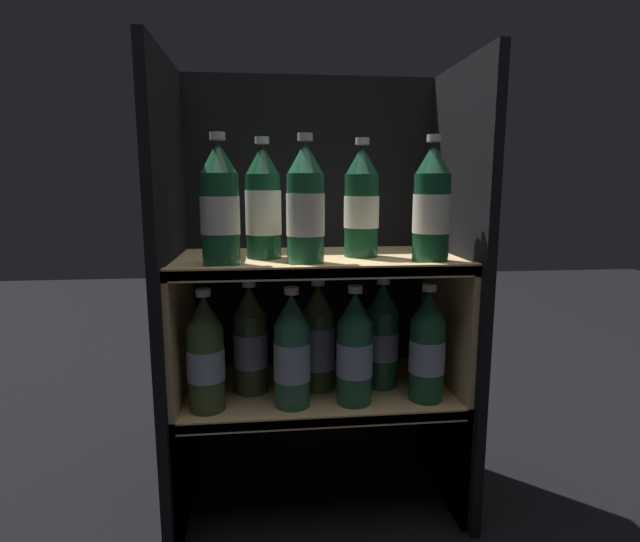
% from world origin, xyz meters
% --- Properties ---
extents(fridge_back_wall, '(0.63, 0.02, 0.96)m').
position_xyz_m(fridge_back_wall, '(0.00, 0.32, 0.48)').
color(fridge_back_wall, black).
rests_on(fridge_back_wall, ground_plane).
extents(fridge_side_left, '(0.02, 0.35, 0.96)m').
position_xyz_m(fridge_side_left, '(-0.31, 0.16, 0.48)').
color(fridge_side_left, black).
rests_on(fridge_side_left, ground_plane).
extents(fridge_side_right, '(0.02, 0.35, 0.96)m').
position_xyz_m(fridge_side_right, '(0.31, 0.16, 0.48)').
color(fridge_side_right, black).
rests_on(fridge_side_right, ground_plane).
extents(shelf_lower, '(0.59, 0.31, 0.27)m').
position_xyz_m(shelf_lower, '(0.00, 0.15, 0.21)').
color(shelf_lower, tan).
rests_on(shelf_lower, ground_plane).
extents(shelf_upper, '(0.59, 0.31, 0.56)m').
position_xyz_m(shelf_upper, '(0.00, 0.15, 0.40)').
color(shelf_upper, tan).
rests_on(shelf_upper, ground_plane).
extents(bottle_upper_front_0, '(0.07, 0.07, 0.25)m').
position_xyz_m(bottle_upper_front_0, '(-0.19, 0.07, 0.67)').
color(bottle_upper_front_0, '#194C2D').
rests_on(bottle_upper_front_0, shelf_upper).
extents(bottle_upper_front_1, '(0.07, 0.07, 0.25)m').
position_xyz_m(bottle_upper_front_1, '(-0.03, 0.07, 0.67)').
color(bottle_upper_front_1, '#1E5638').
rests_on(bottle_upper_front_1, shelf_upper).
extents(bottle_upper_front_2, '(0.07, 0.07, 0.25)m').
position_xyz_m(bottle_upper_front_2, '(0.22, 0.07, 0.67)').
color(bottle_upper_front_2, '#144228').
rests_on(bottle_upper_front_2, shelf_upper).
extents(bottle_upper_back_0, '(0.07, 0.07, 0.25)m').
position_xyz_m(bottle_upper_back_0, '(-0.11, 0.15, 0.67)').
color(bottle_upper_back_0, '#144228').
rests_on(bottle_upper_back_0, shelf_upper).
extents(bottle_upper_back_1, '(0.07, 0.07, 0.25)m').
position_xyz_m(bottle_upper_back_1, '(0.09, 0.15, 0.67)').
color(bottle_upper_back_1, '#144228').
rests_on(bottle_upper_back_1, shelf_upper).
extents(bottle_lower_front_0, '(0.07, 0.07, 0.25)m').
position_xyz_m(bottle_lower_front_0, '(-0.23, 0.07, 0.38)').
color(bottle_lower_front_0, '#384C28').
rests_on(bottle_lower_front_0, shelf_lower).
extents(bottle_lower_front_1, '(0.07, 0.07, 0.25)m').
position_xyz_m(bottle_lower_front_1, '(-0.06, 0.07, 0.38)').
color(bottle_lower_front_1, '#285B42').
rests_on(bottle_lower_front_1, shelf_lower).
extents(bottle_lower_front_2, '(0.07, 0.07, 0.25)m').
position_xyz_m(bottle_lower_front_2, '(0.07, 0.07, 0.38)').
color(bottle_lower_front_2, '#1E5638').
rests_on(bottle_lower_front_2, shelf_lower).
extents(bottle_lower_front_3, '(0.07, 0.07, 0.25)m').
position_xyz_m(bottle_lower_front_3, '(0.22, 0.07, 0.38)').
color(bottle_lower_front_3, '#194C2D').
rests_on(bottle_lower_front_3, shelf_lower).
extents(bottle_lower_back_0, '(0.07, 0.07, 0.25)m').
position_xyz_m(bottle_lower_back_0, '(-0.15, 0.15, 0.38)').
color(bottle_lower_back_0, '#384C28').
rests_on(bottle_lower_back_0, shelf_lower).
extents(bottle_lower_back_1, '(0.07, 0.07, 0.25)m').
position_xyz_m(bottle_lower_back_1, '(0.00, 0.15, 0.38)').
color(bottle_lower_back_1, '#384C28').
rests_on(bottle_lower_back_1, shelf_lower).
extents(bottle_lower_back_2, '(0.07, 0.07, 0.25)m').
position_xyz_m(bottle_lower_back_2, '(0.14, 0.15, 0.38)').
color(bottle_lower_back_2, '#1E5638').
rests_on(bottle_lower_back_2, shelf_lower).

